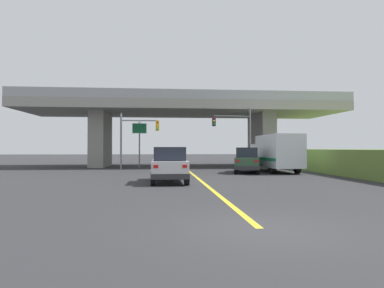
# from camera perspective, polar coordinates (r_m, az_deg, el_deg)

# --- Properties ---
(ground) EXTENTS (160.00, 160.00, 0.00)m
(ground) POSITION_cam_1_polar(r_m,az_deg,el_deg) (37.57, -1.56, -3.73)
(ground) COLOR #2B2B2D
(overpass_bridge) EXTENTS (33.61, 10.25, 7.63)m
(overpass_bridge) POSITION_cam_1_polar(r_m,az_deg,el_deg) (37.69, -1.55, 4.59)
(overpass_bridge) COLOR gray
(overpass_bridge) RESTS_ON ground
(lane_divider_stripe) EXTENTS (0.20, 26.45, 0.01)m
(lane_divider_stripe) POSITION_cam_1_polar(r_m,az_deg,el_deg) (21.51, 1.19, -5.93)
(lane_divider_stripe) COLOR yellow
(lane_divider_stripe) RESTS_ON ground
(suv_lead) EXTENTS (2.02, 4.76, 2.02)m
(suv_lead) POSITION_cam_1_polar(r_m,az_deg,el_deg) (19.64, -3.82, -3.45)
(suv_lead) COLOR silver
(suv_lead) RESTS_ON ground
(suv_crossing) EXTENTS (2.89, 4.81, 2.02)m
(suv_crossing) POSITION_cam_1_polar(r_m,az_deg,el_deg) (27.60, 9.15, -2.68)
(suv_crossing) COLOR #2D4C33
(suv_crossing) RESTS_ON ground
(box_truck) EXTENTS (2.33, 7.54, 3.05)m
(box_truck) POSITION_cam_1_polar(r_m,az_deg,el_deg) (29.21, 13.82, -1.38)
(box_truck) COLOR silver
(box_truck) RESTS_ON ground
(traffic_signal_nearside) EXTENTS (3.75, 0.36, 5.81)m
(traffic_signal_nearside) POSITION_cam_1_polar(r_m,az_deg,el_deg) (32.82, 7.58, 2.29)
(traffic_signal_nearside) COLOR #56595E
(traffic_signal_nearside) RESTS_ON ground
(traffic_signal_farside) EXTENTS (3.63, 0.36, 5.22)m
(traffic_signal_farside) POSITION_cam_1_polar(r_m,az_deg,el_deg) (32.34, -9.55, 1.76)
(traffic_signal_farside) COLOR slate
(traffic_signal_farside) RESTS_ON ground
(highway_sign) EXTENTS (1.46, 0.17, 4.68)m
(highway_sign) POSITION_cam_1_polar(r_m,az_deg,el_deg) (35.15, -8.79, 1.64)
(highway_sign) COLOR slate
(highway_sign) RESTS_ON ground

